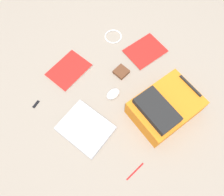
# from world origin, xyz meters

# --- Properties ---
(ground_plane) EXTENTS (3.30, 3.30, 0.00)m
(ground_plane) POSITION_xyz_m (0.00, 0.00, 0.00)
(ground_plane) COLOR gray
(backpack) EXTENTS (0.31, 0.42, 0.19)m
(backpack) POSITION_xyz_m (0.28, 0.19, 0.08)
(backpack) COLOR orange
(backpack) RESTS_ON ground_plane
(laptop) EXTENTS (0.36, 0.32, 0.03)m
(laptop) POSITION_xyz_m (0.07, -0.27, 0.02)
(laptop) COLOR #929296
(laptop) RESTS_ON ground_plane
(book_blue) EXTENTS (0.22, 0.28, 0.01)m
(book_blue) POSITION_xyz_m (-0.15, 0.42, 0.01)
(book_blue) COLOR silver
(book_blue) RESTS_ON ground_plane
(book_red) EXTENTS (0.26, 0.32, 0.02)m
(book_red) POSITION_xyz_m (-0.36, -0.12, 0.01)
(book_red) COLOR silver
(book_red) RESTS_ON ground_plane
(computer_mouse) EXTENTS (0.07, 0.10, 0.04)m
(computer_mouse) POSITION_xyz_m (-0.01, 0.01, 0.02)
(computer_mouse) COLOR silver
(computer_mouse) RESTS_ON ground_plane
(cable_coil) EXTENTS (0.13, 0.13, 0.01)m
(cable_coil) POSITION_xyz_m (-0.41, 0.32, 0.01)
(cable_coil) COLOR silver
(cable_coil) RESTS_ON ground_plane
(pen_black) EXTENTS (0.02, 0.14, 0.01)m
(pen_black) POSITION_xyz_m (0.46, -0.19, 0.00)
(pen_black) COLOR red
(pen_black) RESTS_ON ground_plane
(earbud_pouch) EXTENTS (0.10, 0.10, 0.03)m
(earbud_pouch) POSITION_xyz_m (-0.12, 0.16, 0.01)
(earbud_pouch) COLOR #59331E
(earbud_pouch) RESTS_ON ground_plane
(usb_stick) EXTENTS (0.04, 0.06, 0.01)m
(usb_stick) POSITION_xyz_m (-0.27, -0.44, 0.00)
(usb_stick) COLOR black
(usb_stick) RESTS_ON ground_plane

